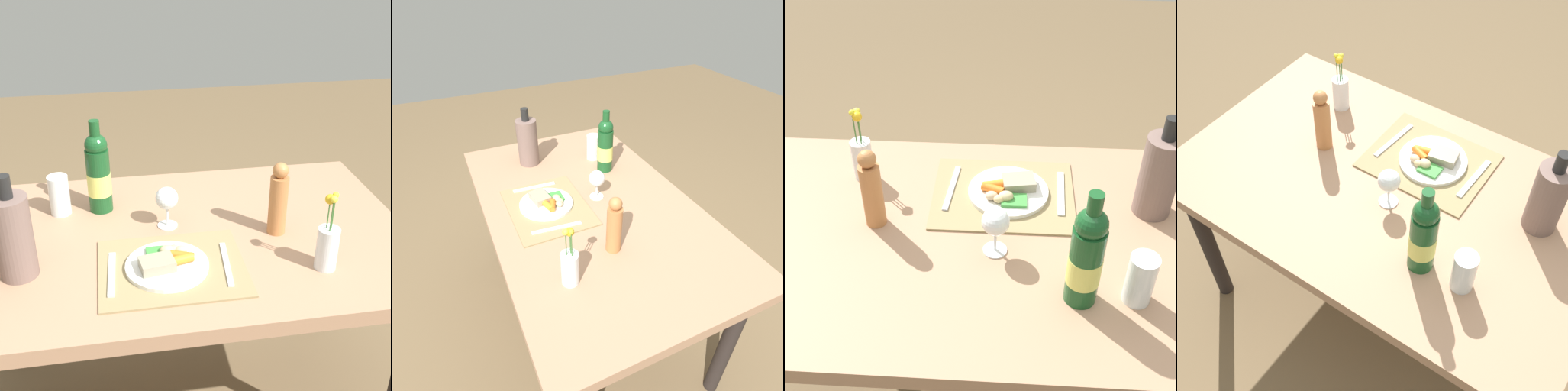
% 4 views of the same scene
% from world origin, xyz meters
% --- Properties ---
extents(dining_table, '(1.40, 0.86, 0.74)m').
position_xyz_m(dining_table, '(0.00, 0.00, 0.66)').
color(dining_table, '#A77C5D').
rests_on(dining_table, ground_plane).
extents(placemat, '(0.40, 0.32, 0.01)m').
position_xyz_m(placemat, '(-0.04, -0.17, 0.74)').
color(placemat, '#907D54').
rests_on(placemat, dining_table).
extents(dinner_plate, '(0.23, 0.23, 0.04)m').
position_xyz_m(dinner_plate, '(-0.06, -0.17, 0.76)').
color(dinner_plate, white).
rests_on(dinner_plate, placemat).
extents(fork, '(0.03, 0.20, 0.00)m').
position_xyz_m(fork, '(-0.21, -0.18, 0.75)').
color(fork, silver).
rests_on(fork, placemat).
extents(knife, '(0.03, 0.20, 0.00)m').
position_xyz_m(knife, '(0.11, -0.18, 0.75)').
color(knife, silver).
rests_on(knife, placemat).
extents(pepper_mill, '(0.06, 0.06, 0.23)m').
position_xyz_m(pepper_mill, '(0.29, -0.03, 0.85)').
color(pepper_mill, '#B77340').
rests_on(pepper_mill, dining_table).
extents(wine_glass, '(0.07, 0.07, 0.13)m').
position_xyz_m(wine_glass, '(-0.03, 0.06, 0.83)').
color(wine_glass, white).
rests_on(wine_glass, dining_table).
extents(wine_bottle, '(0.08, 0.08, 0.31)m').
position_xyz_m(wine_bottle, '(-0.23, 0.20, 0.87)').
color(wine_bottle, '#164920').
rests_on(wine_bottle, dining_table).
extents(flower_vase, '(0.06, 0.06, 0.23)m').
position_xyz_m(flower_vase, '(0.37, -0.23, 0.81)').
color(flower_vase, silver).
rests_on(flower_vase, dining_table).
extents(water_tumbler, '(0.07, 0.07, 0.13)m').
position_xyz_m(water_tumbler, '(-0.36, 0.19, 0.80)').
color(water_tumbler, silver).
rests_on(water_tumbler, dining_table).
extents(cooler_bottle, '(0.10, 0.10, 0.29)m').
position_xyz_m(cooler_bottle, '(-0.45, -0.13, 0.86)').
color(cooler_bottle, '#725A53').
rests_on(cooler_bottle, dining_table).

